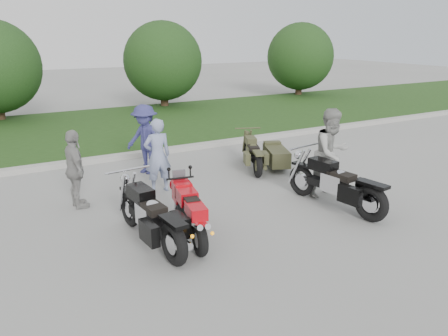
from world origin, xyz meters
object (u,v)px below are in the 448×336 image
person_denim (145,139)px  person_stripe (158,156)px  cruiser_sidecar (267,155)px  cruiser_left (152,220)px  cruiser_right (338,186)px  person_grey (331,153)px  sportbike_red (190,212)px  person_back (75,170)px

person_denim → person_stripe: bearing=-38.3°
cruiser_sidecar → person_denim: 3.17m
cruiser_left → person_stripe: 2.71m
cruiser_right → person_stripe: bearing=126.7°
cruiser_sidecar → person_grey: bearing=-65.3°
cruiser_left → cruiser_sidecar: 4.93m
cruiser_left → person_denim: person_denim is taller
sportbike_red → person_back: size_ratio=1.14×
cruiser_right → person_denim: person_denim is taller
sportbike_red → cruiser_sidecar: bearing=48.3°
person_back → cruiser_right: bearing=-123.7°
cruiser_left → person_grey: size_ratio=1.25×
cruiser_right → person_stripe: 3.96m
cruiser_right → cruiser_left: bearing=166.9°
person_back → sportbike_red: bearing=-154.1°
cruiser_left → person_grey: 4.30m
cruiser_right → person_grey: bearing=51.4°
cruiser_sidecar → person_back: 4.92m
sportbike_red → cruiser_right: 3.22m
person_back → cruiser_sidecar: bearing=-90.2°
sportbike_red → cruiser_right: cruiser_right is taller
sportbike_red → cruiser_sidecar: sportbike_red is taller
person_back → person_grey: bearing=-115.2°
sportbike_red → person_back: (-1.40, 2.46, 0.29)m
cruiser_left → person_back: bearing=102.5°
sportbike_red → cruiser_sidecar: size_ratio=0.95×
cruiser_right → cruiser_sidecar: (0.29, 2.96, -0.11)m
cruiser_left → person_grey: person_grey is taller
person_stripe → person_denim: 1.45m
cruiser_sidecar → person_grey: (0.11, -2.28, 0.60)m
person_stripe → cruiser_sidecar: bearing=-174.2°
person_denim → cruiser_sidecar: bearing=37.2°
sportbike_red → cruiser_right: (3.21, -0.21, -0.04)m
cruiser_right → person_stripe: person_stripe is taller
cruiser_right → person_back: person_back is taller
cruiser_left → person_back: (-0.75, 2.37, 0.34)m
cruiser_right → person_denim: bearing=112.9°
person_grey → person_back: size_ratio=1.19×
cruiser_sidecar → person_stripe: bearing=-154.5°
person_denim → person_grey: bearing=10.9°
cruiser_right → person_grey: 0.93m
sportbike_red → person_denim: (0.63, 4.00, 0.36)m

